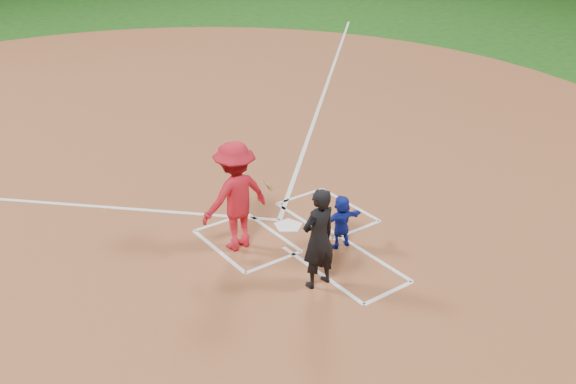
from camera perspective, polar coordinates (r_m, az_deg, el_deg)
ground at (r=12.59m, az=0.03°, el=-3.09°), size 120.00×120.00×0.00m
home_plate_dirt at (r=17.34m, az=-11.80°, el=4.81°), size 28.00×28.00×0.01m
home_plate at (r=12.58m, az=0.03°, el=-3.01°), size 0.60×0.60×0.02m
catcher at (r=11.72m, az=4.76°, el=-2.62°), size 0.98×0.44×1.02m
umpire at (r=10.41m, az=2.73°, el=-4.14°), size 0.66×0.44×1.77m
chalk_markings at (r=16.73m, az=-10.76°, el=4.14°), size 28.35×17.32×0.01m
batter_at_plate at (r=11.48m, az=-4.69°, el=-0.38°), size 1.49×0.94×2.05m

